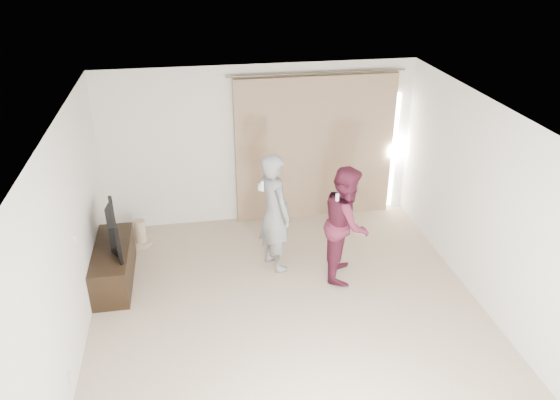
% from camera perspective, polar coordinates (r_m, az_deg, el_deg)
% --- Properties ---
extents(floor, '(5.50, 5.50, 0.00)m').
position_cam_1_polar(floor, '(7.06, 1.18, -12.28)').
color(floor, tan).
rests_on(floor, ground).
extents(wall_back, '(5.00, 0.04, 2.60)m').
position_cam_1_polar(wall_back, '(8.78, -2.15, 5.74)').
color(wall_back, silver).
rests_on(wall_back, ground).
extents(wall_left, '(0.04, 5.50, 2.60)m').
position_cam_1_polar(wall_left, '(6.39, -21.37, -4.79)').
color(wall_left, silver).
rests_on(wall_left, ground).
extents(ceiling, '(5.00, 5.50, 0.01)m').
position_cam_1_polar(ceiling, '(5.79, 1.42, 8.14)').
color(ceiling, silver).
rests_on(ceiling, wall_back).
extents(curtain, '(2.80, 0.11, 2.46)m').
position_cam_1_polar(curtain, '(8.91, 3.77, 5.35)').
color(curtain, tan).
rests_on(curtain, ground).
extents(tv_console, '(0.48, 1.39, 0.54)m').
position_cam_1_polar(tv_console, '(7.91, -17.02, -6.47)').
color(tv_console, black).
rests_on(tv_console, ground).
extents(tv, '(0.30, 0.97, 0.55)m').
position_cam_1_polar(tv, '(7.64, -17.55, -3.04)').
color(tv, black).
rests_on(tv, tv_console).
extents(scratching_post, '(0.32, 0.32, 0.42)m').
position_cam_1_polar(scratching_post, '(8.72, -14.34, -3.53)').
color(scratching_post, tan).
rests_on(scratching_post, ground).
extents(person_man, '(0.63, 0.75, 1.75)m').
position_cam_1_polar(person_man, '(7.59, -0.59, -1.31)').
color(person_man, slate).
rests_on(person_man, ground).
extents(person_woman, '(0.85, 0.96, 1.65)m').
position_cam_1_polar(person_woman, '(7.49, 6.96, -2.38)').
color(person_woman, '#5B1C31').
rests_on(person_woman, ground).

